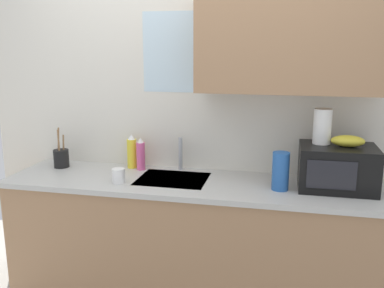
# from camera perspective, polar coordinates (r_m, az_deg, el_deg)

# --- Properties ---
(kitchen_wall_assembly) EXTENTS (3.25, 0.42, 2.50)m
(kitchen_wall_assembly) POSITION_cam_1_polar(r_m,az_deg,el_deg) (2.96, 3.74, 5.35)
(kitchen_wall_assembly) COLOR silver
(kitchen_wall_assembly) RESTS_ON ground
(counter_unit) EXTENTS (2.48, 0.63, 0.90)m
(counter_unit) POSITION_cam_1_polar(r_m,az_deg,el_deg) (2.96, -0.05, -13.15)
(counter_unit) COLOR #9E7551
(counter_unit) RESTS_ON ground
(sink_faucet) EXTENTS (0.03, 0.03, 0.24)m
(sink_faucet) POSITION_cam_1_polar(r_m,az_deg,el_deg) (3.02, -1.56, -1.30)
(sink_faucet) COLOR #B2B5BA
(sink_faucet) RESTS_ON counter_unit
(microwave) EXTENTS (0.46, 0.35, 0.27)m
(microwave) POSITION_cam_1_polar(r_m,az_deg,el_deg) (2.76, 18.94, -3.01)
(microwave) COLOR black
(microwave) RESTS_ON counter_unit
(banana_bunch) EXTENTS (0.20, 0.11, 0.07)m
(banana_bunch) POSITION_cam_1_polar(r_m,az_deg,el_deg) (2.73, 20.24, 0.39)
(banana_bunch) COLOR gold
(banana_bunch) RESTS_ON microwave
(paper_towel_roll) EXTENTS (0.11, 0.11, 0.22)m
(paper_towel_roll) POSITION_cam_1_polar(r_m,az_deg,el_deg) (2.75, 17.14, 2.28)
(paper_towel_roll) COLOR white
(paper_towel_roll) RESTS_ON microwave
(dish_soap_bottle_pink) EXTENTS (0.06, 0.06, 0.23)m
(dish_soap_bottle_pink) POSITION_cam_1_polar(r_m,az_deg,el_deg) (3.05, -6.91, -1.43)
(dish_soap_bottle_pink) COLOR #E55999
(dish_soap_bottle_pink) RESTS_ON counter_unit
(dish_soap_bottle_yellow) EXTENTS (0.07, 0.07, 0.25)m
(dish_soap_bottle_yellow) POSITION_cam_1_polar(r_m,az_deg,el_deg) (3.10, -8.10, -1.10)
(dish_soap_bottle_yellow) COLOR yellow
(dish_soap_bottle_yellow) RESTS_ON counter_unit
(cereal_canister) EXTENTS (0.10, 0.10, 0.24)m
(cereal_canister) POSITION_cam_1_polar(r_m,az_deg,el_deg) (2.65, 11.83, -3.60)
(cereal_canister) COLOR #2659A5
(cereal_canister) RESTS_ON counter_unit
(mug_white) EXTENTS (0.08, 0.08, 0.09)m
(mug_white) POSITION_cam_1_polar(r_m,az_deg,el_deg) (2.79, -9.87, -4.24)
(mug_white) COLOR white
(mug_white) RESTS_ON counter_unit
(utensil_crock) EXTENTS (0.11, 0.11, 0.30)m
(utensil_crock) POSITION_cam_1_polar(r_m,az_deg,el_deg) (3.24, -17.19, -1.77)
(utensil_crock) COLOR black
(utensil_crock) RESTS_ON counter_unit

